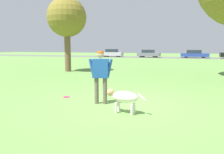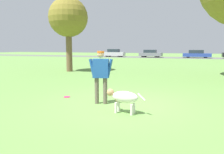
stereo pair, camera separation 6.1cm
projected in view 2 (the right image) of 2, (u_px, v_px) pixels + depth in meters
The scene contains 9 objects.
ground_plane at pixel (121, 103), 6.78m from camera, with size 120.00×120.00×0.00m, color #608C42.
far_road_strip at pixel (180, 58), 36.67m from camera, with size 120.00×6.00×0.01m.
person at pixel (101, 73), 6.63m from camera, with size 0.74×0.33×1.62m.
dog at pixel (123, 97), 5.73m from camera, with size 1.09×0.38×0.62m.
frisbee at pixel (67, 97), 7.63m from camera, with size 0.23×0.23×0.02m.
tree_near_left at pixel (68, 18), 15.36m from camera, with size 2.77×2.77×5.22m.
parked_car_silver at pixel (114, 53), 40.29m from camera, with size 3.87×1.82×1.41m.
parked_car_grey at pixel (151, 54), 38.07m from camera, with size 3.93×1.97×1.31m.
parked_car_blue at pixel (197, 54), 35.91m from camera, with size 4.41×1.83×1.30m.
Camera 2 is at (2.03, -6.30, 1.73)m, focal length 35.00 mm.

